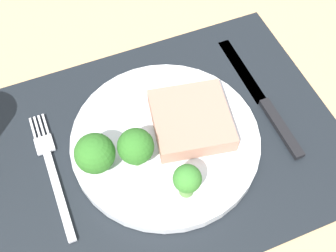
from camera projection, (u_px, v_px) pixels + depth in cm
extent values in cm
cube|color=tan|center=(165.00, 150.00, 60.28)|extent=(140.00, 110.00, 3.00)
cube|color=black|center=(165.00, 144.00, 58.89)|extent=(47.44, 35.89, 0.30)
cylinder|color=silver|center=(165.00, 140.00, 58.09)|extent=(25.19, 25.19, 1.60)
cube|color=tan|center=(191.00, 120.00, 57.45)|extent=(11.71, 11.90, 2.45)
cylinder|color=#5B8942|center=(137.00, 158.00, 54.70)|extent=(1.34, 1.34, 1.87)
sphere|color=#2D6B23|center=(136.00, 146.00, 52.29)|extent=(4.54, 4.54, 4.54)
cylinder|color=#6B994C|center=(98.00, 164.00, 54.54)|extent=(1.94, 1.94, 1.28)
sphere|color=#2D6B23|center=(95.00, 153.00, 52.20)|extent=(5.03, 5.03, 5.03)
cylinder|color=#5B8942|center=(186.00, 188.00, 52.41)|extent=(1.82, 1.82, 2.01)
sphere|color=#387A2D|center=(187.00, 179.00, 50.32)|extent=(3.45, 3.45, 3.45)
cube|color=silver|center=(59.00, 194.00, 54.46)|extent=(1.00, 13.00, 0.50)
cube|color=silver|center=(45.00, 145.00, 58.36)|extent=(2.40, 2.60, 0.40)
cube|color=silver|center=(33.00, 129.00, 59.73)|extent=(0.30, 3.60, 0.35)
cube|color=silver|center=(37.00, 127.00, 59.85)|extent=(0.30, 3.60, 0.35)
cube|color=silver|center=(41.00, 126.00, 59.97)|extent=(0.30, 3.60, 0.35)
cube|color=silver|center=(46.00, 125.00, 60.09)|extent=(0.30, 3.60, 0.35)
cube|color=black|center=(281.00, 128.00, 59.64)|extent=(1.40, 10.00, 0.80)
cube|color=silver|center=(242.00, 69.00, 65.60)|extent=(1.80, 13.00, 0.30)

